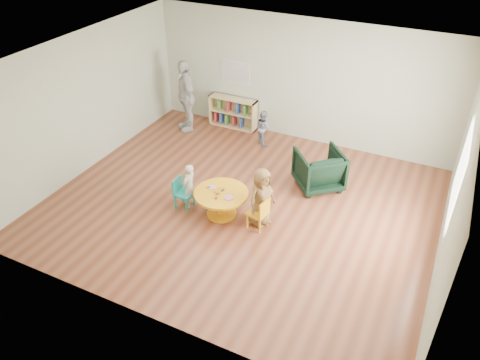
{
  "coord_description": "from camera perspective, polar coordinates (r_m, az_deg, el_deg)",
  "views": [
    {
      "loc": [
        3.09,
        -6.45,
        5.3
      ],
      "look_at": [
        0.11,
        -0.3,
        0.76
      ],
      "focal_mm": 35.0,
      "sensor_mm": 36.0,
      "label": 1
    }
  ],
  "objects": [
    {
      "name": "child_right",
      "position": [
        8.13,
        2.62,
        -2.1
      ],
      "size": [
        0.55,
        0.64,
        1.12
      ],
      "primitive_type": "imported",
      "rotation": [
        0.0,
        0.0,
        1.16
      ],
      "color": "orange",
      "rests_on": "ground"
    },
    {
      "name": "toddler",
      "position": [
        10.73,
        2.88,
        6.41
      ],
      "size": [
        0.5,
        0.49,
        0.81
      ],
      "primitive_type": "imported",
      "rotation": [
        0.0,
        0.0,
        2.44
      ],
      "color": "#1B2445",
      "rests_on": "ground"
    },
    {
      "name": "adult_caretaker",
      "position": [
        11.27,
        -6.64,
        10.18
      ],
      "size": [
        1.03,
        0.99,
        1.73
      ],
      "primitive_type": "imported",
      "rotation": [
        0.0,
        0.0,
        -0.74
      ],
      "color": "silver",
      "rests_on": "ground"
    },
    {
      "name": "kid_chair_left",
      "position": [
        8.74,
        -7.07,
        -1.43
      ],
      "size": [
        0.33,
        0.33,
        0.6
      ],
      "rotation": [
        0.0,
        0.0,
        -1.59
      ],
      "color": "teal",
      "rests_on": "ground"
    },
    {
      "name": "activity_table",
      "position": [
        8.45,
        -2.29,
        -2.37
      ],
      "size": [
        0.98,
        0.98,
        0.54
      ],
      "rotation": [
        0.0,
        0.0,
        0.29
      ],
      "color": "#F1A614",
      "rests_on": "ground"
    },
    {
      "name": "alphabet_poster",
      "position": [
        11.25,
        -0.54,
        13.04
      ],
      "size": [
        0.74,
        0.01,
        0.54
      ],
      "color": "white",
      "rests_on": "ground"
    },
    {
      "name": "bookshelf",
      "position": [
        11.54,
        -0.86,
        8.27
      ],
      "size": [
        1.2,
        0.3,
        0.75
      ],
      "color": "tan",
      "rests_on": "ground"
    },
    {
      "name": "armchair",
      "position": [
        9.32,
        9.6,
        1.28
      ],
      "size": [
        1.2,
        1.2,
        0.78
      ],
      "primitive_type": "imported",
      "rotation": [
        0.0,
        0.0,
        3.85
      ],
      "color": "black",
      "rests_on": "ground"
    },
    {
      "name": "kid_chair_right",
      "position": [
        8.17,
        2.42,
        -3.98
      ],
      "size": [
        0.37,
        0.37,
        0.6
      ],
      "rotation": [
        0.0,
        0.0,
        1.41
      ],
      "color": "#F1A614",
      "rests_on": "ground"
    },
    {
      "name": "room",
      "position": [
        7.92,
        0.32,
        8.1
      ],
      "size": [
        7.1,
        7.0,
        2.8
      ],
      "color": "brown",
      "rests_on": "ground"
    },
    {
      "name": "child_left",
      "position": [
        8.65,
        -6.21,
        -0.74
      ],
      "size": [
        0.24,
        0.34,
        0.89
      ],
      "primitive_type": "imported",
      "rotation": [
        0.0,
        0.0,
        -1.66
      ],
      "color": "silver",
      "rests_on": "ground"
    }
  ]
}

